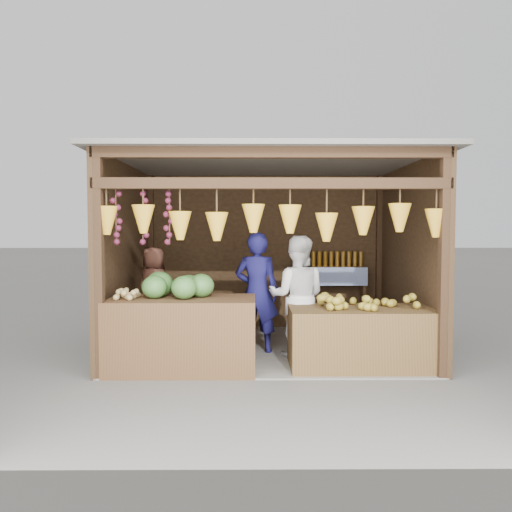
# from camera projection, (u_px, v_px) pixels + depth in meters

# --- Properties ---
(ground) EXTENTS (80.00, 80.00, 0.00)m
(ground) POSITION_uv_depth(u_px,v_px,m) (268.00, 348.00, 7.08)
(ground) COLOR #514F49
(ground) RESTS_ON ground
(stall_structure) EXTENTS (4.30, 3.30, 2.66)m
(stall_structure) POSITION_uv_depth(u_px,v_px,m) (266.00, 231.00, 6.95)
(stall_structure) COLOR slate
(stall_structure) RESTS_ON ground
(back_shelf) EXTENTS (1.25, 0.32, 1.32)m
(back_shelf) POSITION_uv_depth(u_px,v_px,m) (328.00, 278.00, 8.33)
(back_shelf) COLOR #382314
(back_shelf) RESTS_ON ground
(counter_left) EXTENTS (1.75, 0.85, 0.87)m
(counter_left) POSITION_uv_depth(u_px,v_px,m) (182.00, 334.00, 5.98)
(counter_left) COLOR #463017
(counter_left) RESTS_ON ground
(counter_right) EXTENTS (1.74, 0.85, 0.74)m
(counter_right) POSITION_uv_depth(u_px,v_px,m) (361.00, 338.00, 6.07)
(counter_right) COLOR #463017
(counter_right) RESTS_ON ground
(stool) EXTENTS (0.33, 0.33, 0.31)m
(stool) POSITION_uv_depth(u_px,v_px,m) (154.00, 339.00, 7.02)
(stool) COLOR black
(stool) RESTS_ON ground
(man_standing) EXTENTS (0.66, 0.49, 1.66)m
(man_standing) POSITION_uv_depth(u_px,v_px,m) (257.00, 293.00, 6.80)
(man_standing) COLOR #16144B
(man_standing) RESTS_ON ground
(woman_standing) EXTENTS (0.87, 0.73, 1.61)m
(woman_standing) POSITION_uv_depth(u_px,v_px,m) (297.00, 296.00, 6.61)
(woman_standing) COLOR white
(woman_standing) RESTS_ON ground
(vendor_seated) EXTENTS (0.66, 0.61, 1.14)m
(vendor_seated) POSITION_uv_depth(u_px,v_px,m) (154.00, 287.00, 6.98)
(vendor_seated) COLOR #502C20
(vendor_seated) RESTS_ON stool
(melon_pile) EXTENTS (1.00, 0.50, 0.32)m
(melon_pile) POSITION_uv_depth(u_px,v_px,m) (176.00, 284.00, 6.01)
(melon_pile) COLOR #1C5015
(melon_pile) RESTS_ON counter_left
(tanfruit_pile) EXTENTS (0.34, 0.40, 0.13)m
(tanfruit_pile) POSITION_uv_depth(u_px,v_px,m) (127.00, 294.00, 5.87)
(tanfruit_pile) COLOR tan
(tanfruit_pile) RESTS_ON counter_left
(mango_pile) EXTENTS (1.40, 0.64, 0.22)m
(mango_pile) POSITION_uv_depth(u_px,v_px,m) (369.00, 299.00, 6.04)
(mango_pile) COLOR #C17219
(mango_pile) RESTS_ON counter_right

